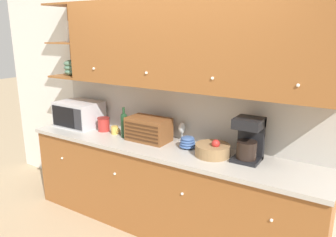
% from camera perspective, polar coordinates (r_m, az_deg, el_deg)
% --- Properties ---
extents(ground_plane, '(24.00, 24.00, 0.00)m').
position_cam_1_polar(ground_plane, '(3.88, 1.68, -16.33)').
color(ground_plane, tan).
extents(wall_back, '(5.52, 0.06, 2.60)m').
position_cam_1_polar(wall_back, '(3.41, 2.10, 2.89)').
color(wall_back, white).
rests_on(wall_back, ground_plane).
extents(counter_unit, '(3.14, 0.61, 0.92)m').
position_cam_1_polar(counter_unit, '(3.44, -0.80, -11.92)').
color(counter_unit, '#935628').
rests_on(counter_unit, ground_plane).
extents(backsplash_panel, '(3.12, 0.01, 0.57)m').
position_cam_1_polar(backsplash_panel, '(3.41, 1.78, 1.19)').
color(backsplash_panel, '#B7B2A8').
rests_on(backsplash_panel, counter_unit).
extents(upper_cabinets, '(3.12, 0.40, 0.82)m').
position_cam_1_polar(upper_cabinets, '(3.07, 2.88, 12.76)').
color(upper_cabinets, '#935628').
rests_on(upper_cabinets, backsplash_panel).
extents(microwave, '(0.50, 0.39, 0.29)m').
position_cam_1_polar(microwave, '(4.02, -15.21, 0.77)').
color(microwave, silver).
rests_on(microwave, counter_unit).
extents(storage_canister, '(0.14, 0.14, 0.15)m').
position_cam_1_polar(storage_canister, '(3.77, -11.14, -0.98)').
color(storage_canister, '#B22D28').
rests_on(storage_canister, counter_unit).
extents(mug, '(0.09, 0.08, 0.09)m').
position_cam_1_polar(mug, '(3.65, -9.22, -2.01)').
color(mug, gold).
rests_on(mug, counter_unit).
extents(wine_bottle, '(0.07, 0.07, 0.33)m').
position_cam_1_polar(wine_bottle, '(3.50, -7.66, -0.93)').
color(wine_bottle, '#19381E').
rests_on(wine_bottle, counter_unit).
extents(bread_box, '(0.44, 0.26, 0.24)m').
position_cam_1_polar(bread_box, '(3.37, -3.40, -1.89)').
color(bread_box, brown).
rests_on(bread_box, counter_unit).
extents(wine_glass, '(0.08, 0.08, 0.19)m').
position_cam_1_polar(wine_glass, '(3.36, 2.46, -1.75)').
color(wine_glass, silver).
rests_on(wine_glass, counter_unit).
extents(bowl_stack_on_counter, '(0.16, 0.16, 0.12)m').
position_cam_1_polar(bowl_stack_on_counter, '(3.18, 3.42, -4.19)').
color(bowl_stack_on_counter, '#3D5B93').
rests_on(bowl_stack_on_counter, counter_unit).
extents(fruit_basket, '(0.32, 0.32, 0.17)m').
position_cam_1_polar(fruit_basket, '(3.01, 7.78, -5.43)').
color(fruit_basket, '#937047').
rests_on(fruit_basket, counter_unit).
extents(coffee_maker, '(0.23, 0.23, 0.39)m').
position_cam_1_polar(coffee_maker, '(2.92, 13.87, -3.51)').
color(coffee_maker, black).
rests_on(coffee_maker, counter_unit).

